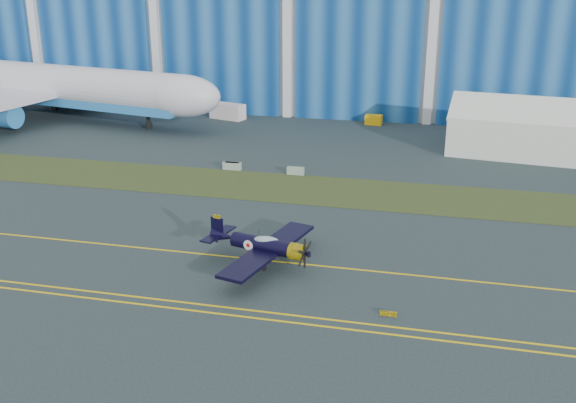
% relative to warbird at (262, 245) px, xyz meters
% --- Properties ---
extents(ground, '(260.00, 260.00, 0.00)m').
position_rel_warbird_xyz_m(ground, '(-11.17, 6.09, -1.89)').
color(ground, '#2B383B').
rests_on(ground, ground).
extents(grass_median, '(260.00, 10.00, 0.02)m').
position_rel_warbird_xyz_m(grass_median, '(-11.17, 20.09, -1.87)').
color(grass_median, '#475128').
rests_on(grass_median, ground).
extents(hangar, '(220.00, 45.70, 30.00)m').
position_rel_warbird_xyz_m(hangar, '(-11.17, 77.87, 13.07)').
color(hangar, silver).
rests_on(hangar, ground).
extents(taxiway_centreline, '(200.00, 0.20, 0.02)m').
position_rel_warbird_xyz_m(taxiway_centreline, '(-11.17, 1.09, -1.88)').
color(taxiway_centreline, yellow).
rests_on(taxiway_centreline, ground).
extents(edge_line_near, '(80.00, 0.20, 0.02)m').
position_rel_warbird_xyz_m(edge_line_near, '(-11.17, -8.41, -1.88)').
color(edge_line_near, yellow).
rests_on(edge_line_near, ground).
extents(edge_line_far, '(80.00, 0.20, 0.02)m').
position_rel_warbird_xyz_m(edge_line_far, '(-11.17, -7.41, -1.88)').
color(edge_line_far, yellow).
rests_on(edge_line_far, ground).
extents(guard_board_right, '(1.20, 0.15, 0.35)m').
position_rel_warbird_xyz_m(guard_board_right, '(10.83, -5.91, -1.71)').
color(guard_board_right, yellow).
rests_on(guard_board_right, ground).
extents(warbird, '(12.83, 14.37, 3.65)m').
position_rel_warbird_xyz_m(warbird, '(0.00, 0.00, 0.00)').
color(warbird, black).
rests_on(warbird, ground).
extents(jetliner, '(79.67, 71.37, 24.24)m').
position_rel_warbird_xyz_m(jetliner, '(-48.09, 45.91, 10.23)').
color(jetliner, silver).
rests_on(jetliner, ground).
extents(tent, '(17.47, 13.72, 7.50)m').
position_rel_warbird_xyz_m(tent, '(22.47, 41.78, 1.86)').
color(tent, silver).
rests_on(tent, ground).
extents(shipping_container, '(5.99, 3.74, 2.42)m').
position_rel_warbird_xyz_m(shipping_container, '(-20.03, 51.69, -0.68)').
color(shipping_container, white).
rests_on(shipping_container, ground).
extents(tug, '(2.61, 1.75, 1.46)m').
position_rel_warbird_xyz_m(tug, '(2.96, 53.11, -1.16)').
color(tug, '#FFB40B').
rests_on(tug, ground).
extents(barrier_a, '(2.01, 0.62, 0.90)m').
position_rel_warbird_xyz_m(barrier_a, '(-10.66, 25.30, -1.44)').
color(barrier_a, '#8FA091').
rests_on(barrier_a, ground).
extents(barrier_b, '(2.03, 0.71, 0.90)m').
position_rel_warbird_xyz_m(barrier_b, '(-10.92, 25.34, -1.44)').
color(barrier_b, gray).
rests_on(barrier_b, ground).
extents(barrier_c, '(2.01, 0.62, 0.90)m').
position_rel_warbird_xyz_m(barrier_c, '(-2.94, 25.13, -1.44)').
color(barrier_c, '#87A08E').
rests_on(barrier_c, ground).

